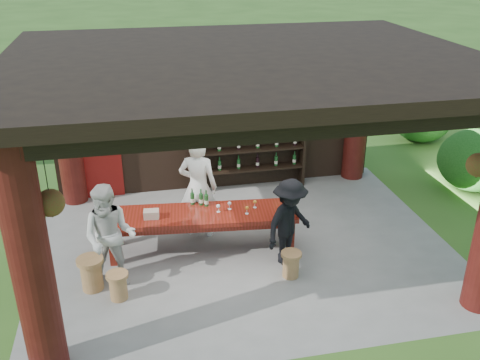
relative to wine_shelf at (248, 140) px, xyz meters
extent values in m
plane|color=#2D5119|center=(-0.61, -2.45, -1.12)|extent=(90.00, 90.00, 0.00)
cube|color=slate|center=(-0.61, -2.45, -1.17)|extent=(7.40, 5.90, 0.10)
cube|color=black|center=(-0.61, 0.30, 0.53)|extent=(7.00, 0.18, 3.30)
cube|color=maroon|center=(-3.21, 0.20, -0.12)|extent=(0.95, 0.06, 2.00)
cylinder|color=#380C0A|center=(-3.76, -4.85, 0.53)|extent=(0.50, 0.50, 3.30)
cylinder|color=#380C0A|center=(-3.76, 0.10, 0.53)|extent=(0.50, 0.50, 3.30)
cylinder|color=#380C0A|center=(2.54, 0.10, 0.53)|extent=(0.50, 0.50, 3.30)
cube|color=black|center=(-0.61, -4.85, 2.03)|extent=(6.70, 0.35, 0.35)
cube|color=black|center=(-3.76, -2.45, 2.03)|extent=(0.30, 5.20, 0.30)
cube|color=black|center=(2.54, -2.45, 2.03)|extent=(0.30, 5.20, 0.30)
cube|color=black|center=(-0.61, -2.45, 2.28)|extent=(7.50, 6.00, 0.20)
cylinder|color=black|center=(-3.46, -4.65, 1.50)|extent=(0.01, 0.01, 0.75)
cone|color=black|center=(-3.46, -4.65, 1.05)|extent=(0.32, 0.32, 0.18)
sphere|color=#1E5919|center=(-3.46, -4.65, 1.16)|extent=(0.34, 0.34, 0.34)
cone|color=black|center=(2.24, -4.65, 1.05)|extent=(0.32, 0.32, 0.18)
sphere|color=#1E5919|center=(2.24, -4.65, 1.16)|extent=(0.34, 0.34, 0.34)
cube|color=#5D190D|center=(-1.37, -2.41, -0.41)|extent=(3.39, 1.19, 0.08)
cube|color=#5D190D|center=(-1.37, -2.41, -0.51)|extent=(3.18, 1.02, 0.12)
cube|color=#5D190D|center=(-2.94, -2.58, -0.79)|extent=(0.13, 0.13, 0.67)
cube|color=#5D190D|center=(0.13, -2.89, -0.79)|extent=(0.13, 0.13, 0.67)
cube|color=#5D190D|center=(-2.88, -1.93, -0.79)|extent=(0.13, 0.13, 0.67)
cube|color=#5D190D|center=(0.19, -2.24, -0.79)|extent=(0.13, 0.13, 0.67)
cylinder|color=olive|center=(-2.86, -3.57, -0.92)|extent=(0.27, 0.27, 0.40)
cylinder|color=olive|center=(-2.86, -3.57, -0.69)|extent=(0.35, 0.35, 0.05)
cylinder|color=olive|center=(-0.06, -3.54, -0.92)|extent=(0.27, 0.27, 0.40)
cylinder|color=olive|center=(-0.06, -3.54, -0.70)|extent=(0.35, 0.35, 0.05)
cylinder|color=olive|center=(-3.27, -3.23, -0.87)|extent=(0.34, 0.34, 0.50)
cylinder|color=olive|center=(-3.27, -3.23, -0.59)|extent=(0.43, 0.43, 0.07)
imported|color=white|center=(-1.35, -1.82, -0.15)|extent=(0.83, 0.68, 1.95)
imported|color=beige|center=(-2.93, -3.16, -0.24)|extent=(0.98, 0.83, 1.76)
imported|color=black|center=(0.02, -3.13, -0.34)|extent=(1.17, 1.05, 1.57)
cube|color=#BF6672|center=(-2.24, -2.42, -0.30)|extent=(0.28, 0.21, 0.14)
ellipsoid|color=#194C14|center=(4.89, -1.07, -0.54)|extent=(1.60, 1.60, 1.36)
ellipsoid|color=#194C14|center=(5.31, 1.99, -0.54)|extent=(1.60, 1.60, 1.36)
camera|label=1|loc=(-2.40, -10.67, 4.06)|focal=40.00mm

